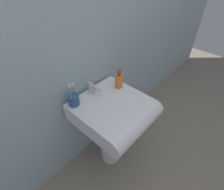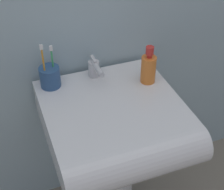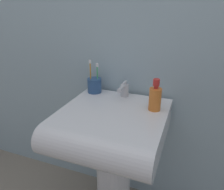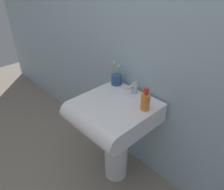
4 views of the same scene
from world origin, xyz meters
name	(u,v)px [view 3 (image 3 of 4)]	position (x,y,z in m)	size (l,w,h in m)	color
wall_back	(133,11)	(0.00, 0.29, 1.20)	(5.00, 0.05, 2.40)	#9EB7C1
sink_pedestal	(113,179)	(0.00, 0.00, 0.30)	(0.19, 0.19, 0.60)	white
sink_basin	(110,128)	(0.00, -0.06, 0.67)	(0.52, 0.56, 0.14)	white
faucet	(124,89)	(-0.01, 0.18, 0.79)	(0.05, 0.13, 0.09)	silver
toothbrush_cup	(94,85)	(-0.19, 0.19, 0.79)	(0.08, 0.08, 0.20)	#2D5184
soap_bottle	(155,98)	(0.19, 0.08, 0.81)	(0.06, 0.06, 0.16)	orange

